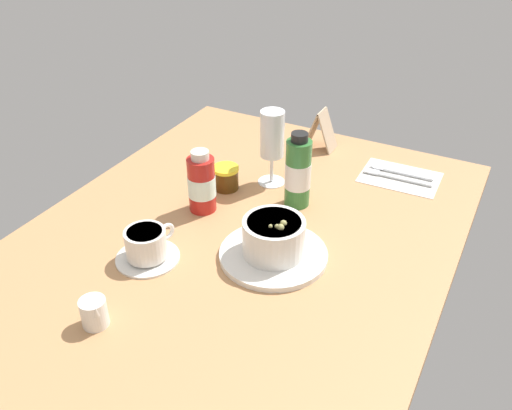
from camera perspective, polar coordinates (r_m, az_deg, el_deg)
ground_plane at (r=114.72cm, az=-1.86°, el=-3.74°), size 110.00×84.00×3.00cm
porridge_bowl at (r=105.73cm, az=1.84°, el=-3.78°), size 21.15×21.15×9.16cm
cutlery_setting at (r=138.20cm, az=14.52°, el=2.90°), size 13.72×18.72×0.90cm
coffee_cup at (r=107.76cm, az=-11.25°, el=-4.16°), size 12.81×12.44×6.53cm
creamer_jug at (r=96.31cm, az=-16.41°, el=-10.62°), size 4.56×5.27×5.69cm
wine_glass at (r=126.44cm, az=1.69°, el=6.99°), size 6.47×6.47×18.15cm
jam_jar at (r=128.22cm, az=-3.13°, el=2.85°), size 6.12×6.12×5.62cm
sauce_bottle_green at (r=119.98cm, az=4.36°, el=3.36°), size 5.70×5.70×17.37cm
sauce_bottle_red at (r=119.14cm, az=-5.64°, el=2.22°), size 6.06×6.06×14.26cm
menu_card at (r=146.62cm, az=6.71°, el=7.78°), size 5.88×8.02×10.66cm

